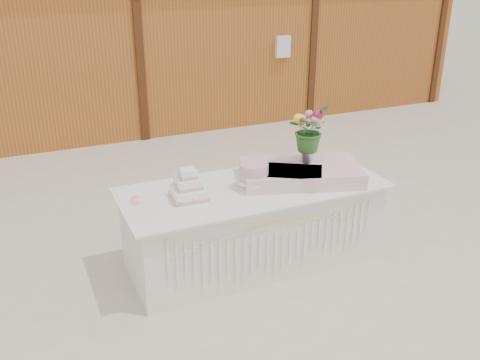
% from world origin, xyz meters
% --- Properties ---
extents(ground, '(80.00, 80.00, 0.00)m').
position_xyz_m(ground, '(0.00, 0.00, 0.00)').
color(ground, beige).
rests_on(ground, ground).
extents(barn, '(12.60, 4.60, 3.30)m').
position_xyz_m(barn, '(-0.01, 5.99, 1.68)').
color(barn, '#9D5721').
rests_on(barn, ground).
extents(cake_table, '(2.40, 1.00, 0.77)m').
position_xyz_m(cake_table, '(0.00, -0.00, 0.39)').
color(cake_table, white).
rests_on(cake_table, ground).
extents(wedding_cake, '(0.31, 0.31, 0.27)m').
position_xyz_m(wedding_cake, '(-0.61, 0.01, 0.86)').
color(wedding_cake, white).
rests_on(wedding_cake, cake_table).
extents(pink_cake_stand, '(0.32, 0.32, 0.23)m').
position_xyz_m(pink_cake_stand, '(-0.01, -0.03, 0.90)').
color(pink_cake_stand, white).
rests_on(pink_cake_stand, cake_table).
extents(satin_runner, '(1.22, 0.93, 0.14)m').
position_xyz_m(satin_runner, '(0.47, -0.02, 0.84)').
color(satin_runner, '#FFCDCD').
rests_on(satin_runner, cake_table).
extents(flower_vase, '(0.12, 0.12, 0.16)m').
position_xyz_m(flower_vase, '(0.57, 0.05, 0.99)').
color(flower_vase, '#AFAFB4').
rests_on(flower_vase, satin_runner).
extents(bouquet, '(0.50, 0.49, 0.42)m').
position_xyz_m(bouquet, '(0.57, 0.05, 1.28)').
color(bouquet, '#326628').
rests_on(bouquet, flower_vase).
extents(loose_flowers, '(0.23, 0.37, 0.02)m').
position_xyz_m(loose_flowers, '(-1.04, 0.12, 0.78)').
color(loose_flowers, pink).
rests_on(loose_flowers, cake_table).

